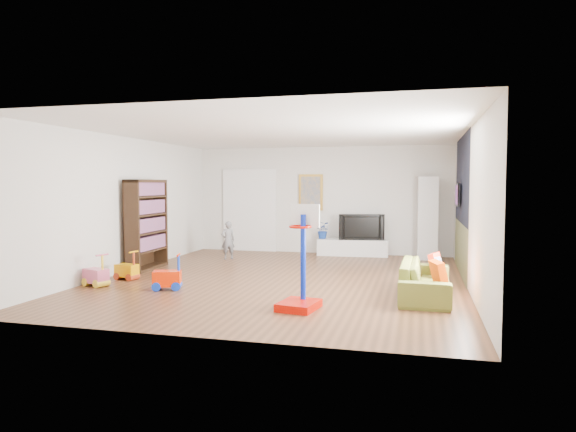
% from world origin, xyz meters
% --- Properties ---
extents(floor, '(6.50, 7.50, 0.00)m').
position_xyz_m(floor, '(0.00, 0.00, 0.00)').
color(floor, brown).
rests_on(floor, ground).
extents(ceiling, '(6.50, 7.50, 0.00)m').
position_xyz_m(ceiling, '(0.00, 0.00, 2.70)').
color(ceiling, white).
rests_on(ceiling, ground).
extents(wall_back, '(6.50, 0.00, 2.70)m').
position_xyz_m(wall_back, '(0.00, 3.75, 1.35)').
color(wall_back, silver).
rests_on(wall_back, ground).
extents(wall_front, '(6.50, 0.00, 2.70)m').
position_xyz_m(wall_front, '(0.00, -3.75, 1.35)').
color(wall_front, white).
rests_on(wall_front, ground).
extents(wall_left, '(0.00, 7.50, 2.70)m').
position_xyz_m(wall_left, '(-3.25, 0.00, 1.35)').
color(wall_left, silver).
rests_on(wall_left, ground).
extents(wall_right, '(0.00, 7.50, 2.70)m').
position_xyz_m(wall_right, '(3.25, 0.00, 1.35)').
color(wall_right, white).
rests_on(wall_right, ground).
extents(navy_accent, '(0.01, 3.20, 1.70)m').
position_xyz_m(navy_accent, '(3.23, 1.40, 1.85)').
color(navy_accent, black).
rests_on(navy_accent, wall_right).
extents(olive_wainscot, '(0.01, 3.20, 1.00)m').
position_xyz_m(olive_wainscot, '(3.23, 1.40, 0.50)').
color(olive_wainscot, brown).
rests_on(olive_wainscot, wall_right).
extents(doorway, '(1.45, 0.06, 2.10)m').
position_xyz_m(doorway, '(-1.90, 3.71, 1.05)').
color(doorway, white).
rests_on(doorway, ground).
extents(painting_back, '(0.62, 0.06, 0.92)m').
position_xyz_m(painting_back, '(-0.25, 3.71, 1.55)').
color(painting_back, gold).
rests_on(painting_back, wall_back).
extents(artwork_right, '(0.04, 0.56, 0.46)m').
position_xyz_m(artwork_right, '(3.17, 1.60, 1.55)').
color(artwork_right, '#7F3F8C').
rests_on(artwork_right, wall_right).
extents(media_console, '(1.74, 0.52, 0.40)m').
position_xyz_m(media_console, '(0.86, 3.44, 0.20)').
color(media_console, silver).
rests_on(media_console, ground).
extents(tall_cabinet, '(0.46, 0.46, 1.93)m').
position_xyz_m(tall_cabinet, '(2.63, 3.29, 0.97)').
color(tall_cabinet, silver).
rests_on(tall_cabinet, ground).
extents(bookshelf, '(0.37, 1.28, 1.85)m').
position_xyz_m(bookshelf, '(-3.01, 0.38, 0.93)').
color(bookshelf, black).
rests_on(bookshelf, ground).
extents(sofa, '(0.78, 1.91, 0.55)m').
position_xyz_m(sofa, '(2.55, -0.90, 0.28)').
color(sofa, olive).
rests_on(sofa, ground).
extents(basketball_hoop, '(0.60, 0.69, 1.49)m').
position_xyz_m(basketball_hoop, '(0.81, -2.16, 0.74)').
color(basketball_hoop, '#AA0A00').
rests_on(basketball_hoop, ground).
extents(ride_on_yellow, '(0.44, 0.31, 0.53)m').
position_xyz_m(ride_on_yellow, '(-2.77, -0.77, 0.27)').
color(ride_on_yellow, '#D99000').
rests_on(ride_on_yellow, ground).
extents(ride_on_orange, '(0.51, 0.40, 0.60)m').
position_xyz_m(ride_on_orange, '(-1.62, -1.41, 0.30)').
color(ride_on_orange, '#F52700').
rests_on(ride_on_orange, ground).
extents(ride_on_pink, '(0.49, 0.39, 0.57)m').
position_xyz_m(ride_on_pink, '(-2.96, -1.44, 0.28)').
color(ride_on_pink, '#CD5375').
rests_on(ride_on_pink, ground).
extents(child, '(0.39, 0.37, 0.89)m').
position_xyz_m(child, '(-1.89, 2.11, 0.45)').
color(child, slate).
rests_on(child, ground).
extents(tv, '(1.11, 0.36, 0.63)m').
position_xyz_m(tv, '(1.07, 3.43, 0.72)').
color(tv, black).
rests_on(tv, media_console).
extents(vase_plant, '(0.40, 0.35, 0.42)m').
position_xyz_m(vase_plant, '(0.12, 3.47, 0.61)').
color(vase_plant, navy).
rests_on(vase_plant, media_console).
extents(pillow_left, '(0.22, 0.43, 0.42)m').
position_xyz_m(pillow_left, '(2.74, -1.42, 0.44)').
color(pillow_left, '#D13900').
rests_on(pillow_left, sofa).
extents(pillow_center, '(0.11, 0.36, 0.36)m').
position_xyz_m(pillow_center, '(2.77, -0.88, 0.44)').
color(pillow_center, silver).
rests_on(pillow_center, sofa).
extents(pillow_right, '(0.20, 0.38, 0.37)m').
position_xyz_m(pillow_right, '(2.72, -0.32, 0.44)').
color(pillow_right, red).
rests_on(pillow_right, sofa).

